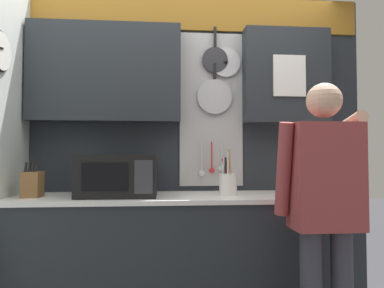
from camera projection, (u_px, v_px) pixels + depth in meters
base_cabinet_counter at (184, 263)px, 2.39m from camera, size 2.35×0.61×0.94m
back_wall_unit at (180, 115)px, 2.70m from camera, size 2.92×0.22×2.50m
microwave at (118, 175)px, 2.35m from camera, size 0.53×0.39×0.29m
knife_block at (33, 184)px, 2.30m from camera, size 0.11×0.15×0.24m
utensil_crock at (228, 183)px, 2.41m from camera, size 0.12×0.12×0.33m
person at (324, 199)px, 1.94m from camera, size 0.54×0.64×1.63m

